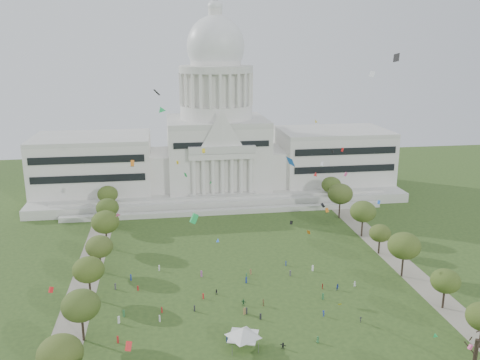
% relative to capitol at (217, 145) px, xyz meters
% --- Properties ---
extents(ground, '(400.00, 400.00, 0.00)m').
position_rel_capitol_xyz_m(ground, '(0.00, -113.59, -22.30)').
color(ground, '#30491D').
rests_on(ground, ground).
extents(capitol, '(160.00, 64.50, 91.30)m').
position_rel_capitol_xyz_m(capitol, '(0.00, 0.00, 0.00)').
color(capitol, beige).
rests_on(capitol, ground).
extents(path_left, '(8.00, 160.00, 0.04)m').
position_rel_capitol_xyz_m(path_left, '(-48.00, -83.59, -22.28)').
color(path_left, gray).
rests_on(path_left, ground).
extents(path_right, '(8.00, 160.00, 0.04)m').
position_rel_capitol_xyz_m(path_right, '(48.00, -83.59, -22.28)').
color(path_right, gray).
rests_on(path_right, ground).
extents(row_tree_l_0, '(8.85, 8.85, 12.59)m').
position_rel_capitol_xyz_m(row_tree_l_0, '(-45.26, -135.27, -13.35)').
color(row_tree_l_0, black).
rests_on(row_tree_l_0, ground).
extents(row_tree_l_1, '(8.86, 8.86, 12.59)m').
position_rel_capitol_xyz_m(row_tree_l_1, '(-44.07, -116.55, -13.34)').
color(row_tree_l_1, black).
rests_on(row_tree_l_1, ground).
extents(row_tree_r_1, '(7.58, 7.58, 10.78)m').
position_rel_capitol_xyz_m(row_tree_r_1, '(46.22, -115.34, -14.64)').
color(row_tree_r_1, black).
rests_on(row_tree_r_1, ground).
extents(row_tree_l_2, '(8.42, 8.42, 11.97)m').
position_rel_capitol_xyz_m(row_tree_l_2, '(-45.04, -96.29, -13.79)').
color(row_tree_l_2, black).
rests_on(row_tree_l_2, ground).
extents(row_tree_r_2, '(9.55, 9.55, 13.58)m').
position_rel_capitol_xyz_m(row_tree_r_2, '(44.17, -96.15, -12.64)').
color(row_tree_r_2, black).
rests_on(row_tree_r_2, ground).
extents(row_tree_l_3, '(8.12, 8.12, 11.55)m').
position_rel_capitol_xyz_m(row_tree_l_3, '(-44.09, -79.67, -14.09)').
color(row_tree_l_3, black).
rests_on(row_tree_l_3, ground).
extents(row_tree_r_3, '(7.01, 7.01, 9.98)m').
position_rel_capitol_xyz_m(row_tree_r_3, '(44.40, -79.10, -15.21)').
color(row_tree_r_3, black).
rests_on(row_tree_r_3, ground).
extents(row_tree_l_4, '(9.29, 9.29, 13.21)m').
position_rel_capitol_xyz_m(row_tree_l_4, '(-44.08, -61.17, -12.90)').
color(row_tree_l_4, black).
rests_on(row_tree_l_4, ground).
extents(row_tree_r_4, '(9.19, 9.19, 13.06)m').
position_rel_capitol_xyz_m(row_tree_r_4, '(44.76, -63.55, -13.01)').
color(row_tree_r_4, black).
rests_on(row_tree_r_4, ground).
extents(row_tree_l_5, '(8.33, 8.33, 11.85)m').
position_rel_capitol_xyz_m(row_tree_l_5, '(-45.22, -42.58, -13.88)').
color(row_tree_l_5, black).
rests_on(row_tree_l_5, ground).
extents(row_tree_r_5, '(9.82, 9.82, 13.96)m').
position_rel_capitol_xyz_m(row_tree_r_5, '(43.49, -43.40, -12.37)').
color(row_tree_r_5, black).
rests_on(row_tree_r_5, ground).
extents(row_tree_l_6, '(8.19, 8.19, 11.64)m').
position_rel_capitol_xyz_m(row_tree_l_6, '(-46.87, -24.45, -14.02)').
color(row_tree_l_6, black).
rests_on(row_tree_l_6, ground).
extents(row_tree_r_6, '(8.42, 8.42, 11.97)m').
position_rel_capitol_xyz_m(row_tree_r_6, '(45.96, -25.46, -13.79)').
color(row_tree_r_6, black).
rests_on(row_tree_r_6, ground).
extents(big_bare_tree, '(6.00, 5.00, 12.80)m').
position_rel_capitol_xyz_m(big_bare_tree, '(38.00, -141.59, -13.62)').
color(big_bare_tree, black).
rests_on(big_bare_tree, ground).
extents(event_tent, '(11.19, 11.19, 4.93)m').
position_rel_capitol_xyz_m(event_tent, '(-7.92, -124.82, -18.47)').
color(event_tent, '#4C4C4C').
rests_on(event_tent, ground).
extents(person_0, '(0.93, 0.91, 1.62)m').
position_rel_capitol_xyz_m(person_0, '(28.01, -100.31, -21.49)').
color(person_0, silver).
rests_on(person_0, ground).
extents(person_2, '(1.08, 0.87, 1.92)m').
position_rel_capitol_xyz_m(person_2, '(22.51, -101.74, -21.34)').
color(person_2, navy).
rests_on(person_2, ground).
extents(person_3, '(0.72, 1.15, 1.67)m').
position_rel_capitol_xyz_m(person_3, '(14.19, -114.73, -21.46)').
color(person_3, navy).
rests_on(person_3, ground).
extents(person_4, '(0.91, 1.28, 1.98)m').
position_rel_capitol_xyz_m(person_4, '(0.25, -107.16, -21.31)').
color(person_4, olive).
rests_on(person_4, ground).
extents(person_5, '(1.68, 1.38, 1.71)m').
position_rel_capitol_xyz_m(person_5, '(-4.85, -106.03, -21.44)').
color(person_5, '#33723F').
rests_on(person_5, ground).
extents(person_6, '(0.89, 0.96, 1.65)m').
position_rel_capitol_xyz_m(person_6, '(9.30, -125.78, -21.47)').
color(person_6, '#33723F').
rests_on(person_6, ground).
extents(person_7, '(0.79, 0.83, 1.83)m').
position_rel_capitol_xyz_m(person_7, '(-11.36, -122.55, -21.38)').
color(person_7, navy).
rests_on(person_7, ground).
extents(person_8, '(0.83, 0.57, 1.60)m').
position_rel_capitol_xyz_m(person_8, '(-11.31, -99.11, -21.49)').
color(person_8, '#26262B').
rests_on(person_8, ground).
extents(person_9, '(0.69, 1.03, 1.46)m').
position_rel_capitol_xyz_m(person_9, '(22.41, -118.87, -21.56)').
color(person_9, '#26262B').
rests_on(person_9, ground).
extents(person_10, '(0.67, 1.02, 1.63)m').
position_rel_capitol_xyz_m(person_10, '(18.53, -100.36, -21.48)').
color(person_10, '#B21E1E').
rests_on(person_10, ground).
extents(person_11, '(1.54, 1.30, 1.58)m').
position_rel_capitol_xyz_m(person_11, '(0.83, -126.91, -21.51)').
color(person_11, '#26262B').
rests_on(person_11, ground).
extents(distant_crowd, '(58.53, 38.04, 1.90)m').
position_rel_capitol_xyz_m(distant_crowd, '(-14.10, -99.35, -21.42)').
color(distant_crowd, silver).
rests_on(distant_crowd, ground).
extents(kite_swarm, '(97.68, 100.12, 61.34)m').
position_rel_capitol_xyz_m(kite_swarm, '(1.49, -104.71, 8.15)').
color(kite_swarm, black).
rests_on(kite_swarm, ground).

